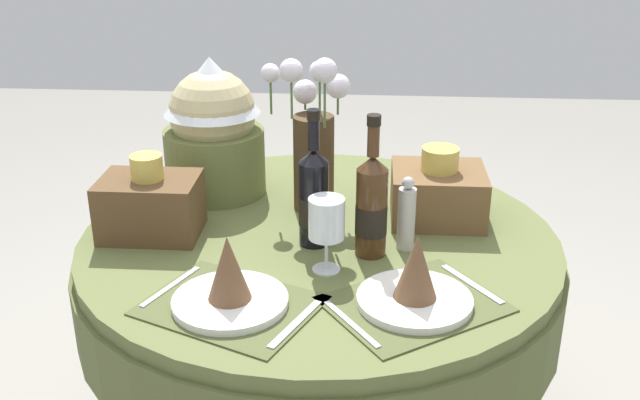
{
  "coord_description": "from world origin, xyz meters",
  "views": [
    {
      "loc": [
        0.12,
        -1.66,
        1.54
      ],
      "look_at": [
        0.0,
        0.03,
        0.81
      ],
      "focal_mm": 41.81,
      "sensor_mm": 36.0,
      "label": 1
    }
  ],
  "objects_px": {
    "woven_basket_side_right": "(438,192)",
    "place_setting_left": "(229,286)",
    "wine_bottle_centre": "(372,205)",
    "gift_tub_back_left": "(213,123)",
    "woven_basket_side_left": "(150,204)",
    "pepper_mill": "(406,216)",
    "flower_vase": "(313,139)",
    "wine_bottle_left": "(314,197)",
    "place_setting_right": "(415,285)",
    "dining_table": "(319,283)",
    "wine_glass_right": "(326,220)"
  },
  "relations": [
    {
      "from": "wine_bottle_centre",
      "to": "woven_basket_side_right",
      "type": "distance_m",
      "value": 0.28
    },
    {
      "from": "wine_bottle_left",
      "to": "wine_glass_right",
      "type": "xyz_separation_m",
      "value": [
        0.04,
        -0.13,
        0.0
      ]
    },
    {
      "from": "gift_tub_back_left",
      "to": "woven_basket_side_left",
      "type": "height_order",
      "value": "gift_tub_back_left"
    },
    {
      "from": "gift_tub_back_left",
      "to": "wine_bottle_left",
      "type": "bearing_deg",
      "value": -45.98
    },
    {
      "from": "flower_vase",
      "to": "gift_tub_back_left",
      "type": "bearing_deg",
      "value": 161.23
    },
    {
      "from": "dining_table",
      "to": "place_setting_left",
      "type": "xyz_separation_m",
      "value": [
        -0.16,
        -0.35,
        0.18
      ]
    },
    {
      "from": "place_setting_right",
      "to": "wine_glass_right",
      "type": "distance_m",
      "value": 0.25
    },
    {
      "from": "place_setting_right",
      "to": "woven_basket_side_left",
      "type": "distance_m",
      "value": 0.7
    },
    {
      "from": "wine_bottle_left",
      "to": "woven_basket_side_right",
      "type": "relative_size",
      "value": 1.42
    },
    {
      "from": "pepper_mill",
      "to": "woven_basket_side_right",
      "type": "xyz_separation_m",
      "value": [
        0.09,
        0.18,
        -0.01
      ]
    },
    {
      "from": "dining_table",
      "to": "woven_basket_side_left",
      "type": "distance_m",
      "value": 0.47
    },
    {
      "from": "flower_vase",
      "to": "place_setting_right",
      "type": "bearing_deg",
      "value": -62.9
    },
    {
      "from": "place_setting_left",
      "to": "place_setting_right",
      "type": "distance_m",
      "value": 0.38
    },
    {
      "from": "wine_glass_right",
      "to": "woven_basket_side_left",
      "type": "height_order",
      "value": "woven_basket_side_left"
    },
    {
      "from": "wine_bottle_left",
      "to": "wine_glass_right",
      "type": "height_order",
      "value": "wine_bottle_left"
    },
    {
      "from": "flower_vase",
      "to": "woven_basket_side_left",
      "type": "xyz_separation_m",
      "value": [
        -0.39,
        -0.19,
        -0.11
      ]
    },
    {
      "from": "wine_bottle_centre",
      "to": "woven_basket_side_left",
      "type": "bearing_deg",
      "value": 172.65
    },
    {
      "from": "place_setting_left",
      "to": "woven_basket_side_right",
      "type": "relative_size",
      "value": 1.76
    },
    {
      "from": "place_setting_right",
      "to": "woven_basket_side_left",
      "type": "bearing_deg",
      "value": 154.98
    },
    {
      "from": "gift_tub_back_left",
      "to": "woven_basket_side_right",
      "type": "relative_size",
      "value": 1.62
    },
    {
      "from": "gift_tub_back_left",
      "to": "woven_basket_side_left",
      "type": "relative_size",
      "value": 1.6
    },
    {
      "from": "wine_bottle_left",
      "to": "woven_basket_side_right",
      "type": "height_order",
      "value": "wine_bottle_left"
    },
    {
      "from": "woven_basket_side_left",
      "to": "woven_basket_side_right",
      "type": "distance_m",
      "value": 0.72
    },
    {
      "from": "wine_bottle_centre",
      "to": "woven_basket_side_right",
      "type": "height_order",
      "value": "wine_bottle_centre"
    },
    {
      "from": "pepper_mill",
      "to": "woven_basket_side_right",
      "type": "distance_m",
      "value": 0.2
    },
    {
      "from": "place_setting_right",
      "to": "wine_bottle_centre",
      "type": "bearing_deg",
      "value": 112.43
    },
    {
      "from": "place_setting_right",
      "to": "pepper_mill",
      "type": "height_order",
      "value": "pepper_mill"
    },
    {
      "from": "gift_tub_back_left",
      "to": "woven_basket_side_left",
      "type": "bearing_deg",
      "value": -110.11
    },
    {
      "from": "woven_basket_side_right",
      "to": "woven_basket_side_left",
      "type": "bearing_deg",
      "value": -168.51
    },
    {
      "from": "woven_basket_side_right",
      "to": "place_setting_left",
      "type": "bearing_deg",
      "value": -133.94
    },
    {
      "from": "wine_bottle_centre",
      "to": "wine_glass_right",
      "type": "bearing_deg",
      "value": -138.0
    },
    {
      "from": "pepper_mill",
      "to": "woven_basket_side_right",
      "type": "height_order",
      "value": "woven_basket_side_right"
    },
    {
      "from": "wine_bottle_centre",
      "to": "pepper_mill",
      "type": "relative_size",
      "value": 1.86
    },
    {
      "from": "wine_bottle_left",
      "to": "wine_bottle_centre",
      "type": "xyz_separation_m",
      "value": [
        0.14,
        -0.04,
        0.0
      ]
    },
    {
      "from": "wine_bottle_centre",
      "to": "gift_tub_back_left",
      "type": "xyz_separation_m",
      "value": [
        -0.44,
        0.35,
        0.08
      ]
    },
    {
      "from": "dining_table",
      "to": "place_setting_right",
      "type": "height_order",
      "value": "place_setting_right"
    },
    {
      "from": "flower_vase",
      "to": "woven_basket_side_right",
      "type": "distance_m",
      "value": 0.35
    },
    {
      "from": "place_setting_left",
      "to": "woven_basket_side_left",
      "type": "bearing_deg",
      "value": 127.84
    },
    {
      "from": "wine_bottle_left",
      "to": "pepper_mill",
      "type": "xyz_separation_m",
      "value": [
        0.22,
        -0.01,
        -0.04
      ]
    },
    {
      "from": "flower_vase",
      "to": "wine_bottle_left",
      "type": "height_order",
      "value": "flower_vase"
    },
    {
      "from": "place_setting_left",
      "to": "wine_glass_right",
      "type": "height_order",
      "value": "wine_glass_right"
    },
    {
      "from": "pepper_mill",
      "to": "wine_bottle_left",
      "type": "bearing_deg",
      "value": 177.41
    },
    {
      "from": "place_setting_left",
      "to": "wine_glass_right",
      "type": "relative_size",
      "value": 2.39
    },
    {
      "from": "dining_table",
      "to": "woven_basket_side_right",
      "type": "height_order",
      "value": "woven_basket_side_right"
    },
    {
      "from": "dining_table",
      "to": "flower_vase",
      "type": "relative_size",
      "value": 2.83
    },
    {
      "from": "flower_vase",
      "to": "woven_basket_side_left",
      "type": "height_order",
      "value": "flower_vase"
    },
    {
      "from": "dining_table",
      "to": "pepper_mill",
      "type": "height_order",
      "value": "pepper_mill"
    },
    {
      "from": "wine_bottle_left",
      "to": "woven_basket_side_left",
      "type": "relative_size",
      "value": 1.41
    },
    {
      "from": "dining_table",
      "to": "flower_vase",
      "type": "distance_m",
      "value": 0.37
    },
    {
      "from": "dining_table",
      "to": "woven_basket_side_right",
      "type": "bearing_deg",
      "value": 21.95
    }
  ]
}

